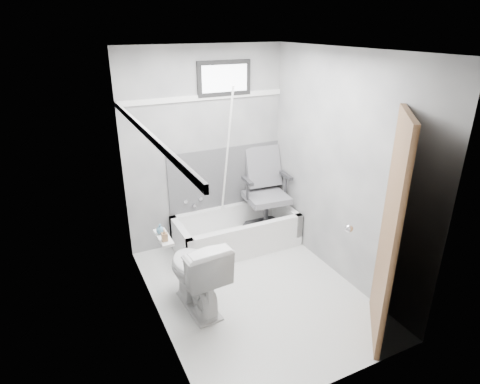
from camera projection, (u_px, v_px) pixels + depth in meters
floor at (254, 291)px, 4.22m from camera, size 2.60×2.60×0.00m
ceiling at (259, 50)px, 3.29m from camera, size 2.60×2.60×0.00m
wall_back at (206, 149)px, 4.83m from camera, size 2.00×0.02×2.40m
wall_front at (348, 251)px, 2.68m from camera, size 2.00×0.02×2.40m
wall_left at (151, 205)px, 3.35m from camera, size 0.02×2.60×2.40m
wall_right at (341, 170)px, 4.16m from camera, size 0.02×2.60×2.40m
bathtub at (236, 231)px, 5.00m from camera, size 1.50×0.70×0.42m
office_chair at (267, 192)px, 5.06m from camera, size 0.65×0.65×1.04m
toilet at (196, 273)px, 3.85m from camera, size 0.50×0.82×0.78m
door at (441, 243)px, 3.16m from camera, size 0.78×0.78×2.00m
window at (224, 78)px, 4.60m from camera, size 0.66×0.04×0.40m
backerboard at (225, 177)px, 5.08m from camera, size 1.50×0.02×0.78m
trim_back at (204, 97)px, 4.58m from camera, size 2.00×0.02×0.06m
trim_left at (146, 132)px, 3.12m from camera, size 0.02×2.60×0.06m
pole at (226, 165)px, 4.76m from camera, size 0.02×0.46×1.91m
shelf at (164, 238)px, 3.45m from camera, size 0.10×0.32×0.02m
soap_bottle_a at (164, 235)px, 3.35m from camera, size 0.05×0.05×0.11m
soap_bottle_b at (160, 229)px, 3.47m from camera, size 0.10×0.10×0.09m
faucet at (193, 202)px, 4.98m from camera, size 0.26×0.10×0.16m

